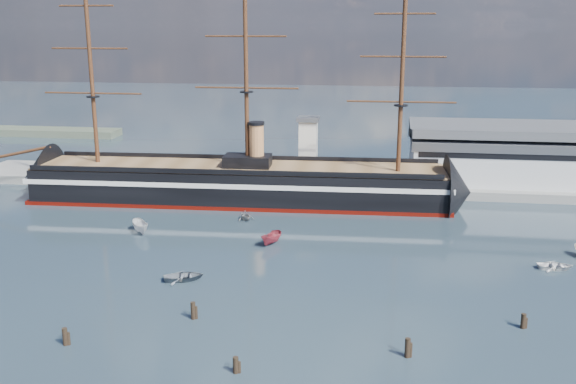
# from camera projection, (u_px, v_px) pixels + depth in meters

# --- Properties ---
(ground) EXTENTS (600.00, 600.00, 0.00)m
(ground) POSITION_uv_depth(u_px,v_px,m) (272.00, 231.00, 119.73)
(ground) COLOR #253039
(ground) RESTS_ON ground
(quay) EXTENTS (180.00, 18.00, 2.00)m
(quay) POSITION_uv_depth(u_px,v_px,m) (338.00, 187.00, 152.86)
(quay) COLOR slate
(quay) RESTS_ON ground
(warehouse) EXTENTS (63.00, 21.00, 11.60)m
(warehouse) POSITION_uv_depth(u_px,v_px,m) (548.00, 156.00, 148.14)
(warehouse) COLOR #B7BABC
(warehouse) RESTS_ON ground
(quay_tower) EXTENTS (5.00, 5.00, 15.00)m
(quay_tower) POSITION_uv_depth(u_px,v_px,m) (308.00, 148.00, 148.47)
(quay_tower) COLOR silver
(quay_tower) RESTS_ON ground
(warship) EXTENTS (113.16, 19.47, 53.94)m
(warship) POSITION_uv_depth(u_px,v_px,m) (231.00, 183.00, 139.56)
(warship) COLOR black
(warship) RESTS_ON ground
(motorboat_a) EXTENTS (7.50, 6.26, 2.90)m
(motorboat_a) POSITION_uv_depth(u_px,v_px,m) (141.00, 233.00, 118.65)
(motorboat_a) COLOR silver
(motorboat_a) RESTS_ON ground
(motorboat_b) EXTENTS (2.78, 4.05, 1.76)m
(motorboat_b) POSITION_uv_depth(u_px,v_px,m) (184.00, 280.00, 96.71)
(motorboat_b) COLOR slate
(motorboat_b) RESTS_ON ground
(motorboat_c) EXTENTS (6.85, 4.67, 2.57)m
(motorboat_c) POSITION_uv_depth(u_px,v_px,m) (272.00, 244.00, 112.54)
(motorboat_c) COLOR maroon
(motorboat_c) RESTS_ON ground
(motorboat_d) EXTENTS (6.37, 5.62, 2.20)m
(motorboat_d) POSITION_uv_depth(u_px,v_px,m) (246.00, 220.00, 126.44)
(motorboat_d) COLOR gray
(motorboat_d) RESTS_ON ground
(motorboat_e) EXTENTS (1.55, 3.47, 1.59)m
(motorboat_e) POSITION_uv_depth(u_px,v_px,m) (555.00, 269.00, 101.09)
(motorboat_e) COLOR white
(motorboat_e) RESTS_ON ground
(piling_near_left) EXTENTS (0.64, 0.64, 2.92)m
(piling_near_left) POSITION_uv_depth(u_px,v_px,m) (66.00, 345.00, 77.15)
(piling_near_left) COLOR black
(piling_near_left) RESTS_ON ground
(piling_near_mid) EXTENTS (0.64, 0.64, 2.63)m
(piling_near_mid) POSITION_uv_depth(u_px,v_px,m) (236.00, 373.00, 70.96)
(piling_near_mid) COLOR black
(piling_near_mid) RESTS_ON ground
(piling_near_right) EXTENTS (0.64, 0.64, 3.08)m
(piling_near_right) POSITION_uv_depth(u_px,v_px,m) (407.00, 357.00, 74.31)
(piling_near_right) COLOR black
(piling_near_right) RESTS_ON ground
(piling_far_right) EXTENTS (0.64, 0.64, 2.69)m
(piling_far_right) POSITION_uv_depth(u_px,v_px,m) (523.00, 328.00, 81.40)
(piling_far_right) COLOR black
(piling_far_right) RESTS_ON ground
(piling_extra) EXTENTS (0.64, 0.64, 3.05)m
(piling_extra) POSITION_uv_depth(u_px,v_px,m) (193.00, 319.00, 84.01)
(piling_extra) COLOR black
(piling_extra) RESTS_ON ground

